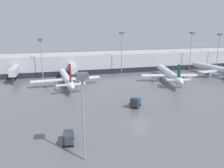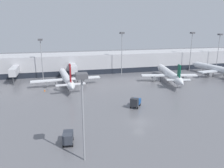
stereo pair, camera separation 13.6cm
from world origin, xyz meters
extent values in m
plane|color=slate|center=(0.00, 0.00, 0.00)|extent=(320.00, 320.00, 0.00)
cube|color=#B2B2B7|center=(0.00, 62.00, 4.50)|extent=(160.00, 16.00, 9.00)
cube|color=#1E232D|center=(0.00, 53.95, 1.20)|extent=(156.80, 0.10, 2.40)
cube|color=#BCBCC1|center=(-10.98, 48.09, 4.60)|extent=(2.60, 11.81, 2.80)
cylinder|color=#3F4247|center=(-10.98, 42.79, 1.60)|extent=(0.44, 0.44, 3.20)
cube|color=#BCBCC1|center=(-34.19, 48.42, 4.60)|extent=(2.60, 11.16, 2.80)
cylinder|color=#3F4247|center=(-34.19, 43.44, 1.60)|extent=(0.44, 0.44, 3.20)
cylinder|color=silver|center=(26.60, 34.51, 3.09)|extent=(9.06, 26.53, 3.06)
cone|color=silver|center=(30.02, 49.06, 3.09)|extent=(3.60, 3.94, 2.91)
cone|color=silver|center=(23.03, 19.36, 3.09)|extent=(3.73, 5.10, 2.75)
cube|color=silver|center=(26.44, 33.86, 2.48)|extent=(22.48, 7.95, 0.44)
cube|color=silver|center=(23.80, 22.62, 3.40)|extent=(8.66, 3.53, 0.35)
cube|color=#0C5138|center=(23.80, 22.62, 6.41)|extent=(0.95, 2.62, 4.80)
cylinder|color=slate|center=(20.34, 35.30, 1.55)|extent=(2.37, 3.48, 1.68)
cylinder|color=slate|center=(32.55, 32.42, 1.55)|extent=(2.37, 3.48, 1.68)
cylinder|color=#2D2D33|center=(28.57, 42.90, 0.86)|extent=(0.20, 0.20, 1.71)
cylinder|color=#2D2D33|center=(22.80, 34.04, 0.86)|extent=(0.20, 0.20, 1.71)
cylinder|color=#2D2D33|center=(29.78, 32.39, 0.86)|extent=(0.20, 0.20, 1.71)
cylinder|color=silver|center=(-14.55, 37.93, 3.05)|extent=(4.39, 25.56, 2.63)
cone|color=silver|center=(-15.54, 52.06, 3.05)|extent=(2.69, 3.05, 2.49)
cone|color=silver|center=(-13.52, 23.28, 3.05)|extent=(2.63, 4.09, 2.36)
cube|color=silver|center=(-14.50, 37.30, 2.52)|extent=(25.75, 4.20, 0.44)
cube|color=silver|center=(-13.73, 26.26, 3.31)|extent=(9.82, 2.03, 0.35)
cube|color=maroon|center=(-13.73, 26.26, 6.97)|extent=(0.51, 2.20, 6.27)
cylinder|color=slate|center=(-21.67, 36.80, 1.73)|extent=(1.63, 2.76, 1.44)
cylinder|color=slate|center=(-7.34, 37.80, 1.73)|extent=(1.63, 2.76, 1.44)
cylinder|color=#2D2D33|center=(-15.12, 46.18, 0.93)|extent=(0.20, 0.20, 1.87)
cylinder|color=#2D2D33|center=(-18.55, 36.38, 0.93)|extent=(0.20, 0.20, 1.87)
cylinder|color=#2D2D33|center=(-10.37, 36.95, 0.93)|extent=(0.20, 0.20, 1.87)
cylinder|color=silver|center=(51.89, 36.99, 3.26)|extent=(6.16, 25.62, 2.99)
cone|color=silver|center=(50.09, 51.24, 3.26)|extent=(3.23, 3.61, 2.84)
cube|color=silver|center=(51.97, 36.36, 2.67)|extent=(20.81, 5.66, 0.44)
cylinder|color=slate|center=(46.26, 35.63, 1.76)|extent=(2.06, 3.59, 1.64)
cylinder|color=#2D2D33|center=(50.86, 45.19, 0.96)|extent=(0.20, 0.20, 1.92)
cylinder|color=#2D2D33|center=(48.79, 35.31, 0.96)|extent=(0.20, 0.20, 1.92)
cylinder|color=#2D2D33|center=(55.32, 36.14, 0.96)|extent=(0.20, 0.20, 1.92)
cube|color=#19478C|center=(3.17, 10.17, 1.37)|extent=(3.25, 3.33, 1.34)
cube|color=#26282D|center=(1.95, 8.52, 1.78)|extent=(2.58, 2.48, 2.17)
cylinder|color=black|center=(2.70, 7.89, 0.35)|extent=(0.62, 0.71, 0.70)
cylinder|color=black|center=(1.13, 9.05, 0.35)|extent=(0.62, 0.71, 0.70)
cylinder|color=black|center=(4.22, 9.96, 0.35)|extent=(0.62, 0.71, 0.70)
cylinder|color=black|center=(2.65, 11.12, 0.35)|extent=(0.62, 0.71, 0.70)
cube|color=#2D333D|center=(-16.68, -4.93, 1.36)|extent=(2.18, 2.63, 1.32)
cube|color=#333842|center=(-16.91, -6.87, 1.59)|extent=(1.97, 1.69, 1.78)
cylinder|color=black|center=(-16.06, -7.03, 0.35)|extent=(0.33, 0.72, 0.70)
cylinder|color=black|center=(-17.77, -6.83, 0.35)|extent=(0.33, 0.72, 0.70)
cylinder|color=black|center=(-15.77, -4.61, 0.35)|extent=(0.33, 0.72, 0.70)
cylinder|color=black|center=(-17.48, -4.41, 0.35)|extent=(0.33, 0.72, 0.70)
cone|color=orange|center=(-22.40, 32.01, 0.30)|extent=(0.47, 0.47, 0.60)
cylinder|color=gray|center=(47.08, 50.71, 9.17)|extent=(0.30, 0.30, 18.34)
cube|color=#4C4C51|center=(47.08, 50.71, 18.74)|extent=(1.80, 1.80, 0.80)
cylinder|color=gray|center=(62.81, 50.40, 8.74)|extent=(0.30, 0.30, 17.48)
cube|color=#4C4C51|center=(62.81, 50.40, 17.88)|extent=(1.80, 1.80, 0.80)
cylinder|color=gray|center=(-14.46, -11.83, 7.08)|extent=(0.30, 0.30, 14.15)
cube|color=#4C4C51|center=(-14.46, -11.83, 14.55)|extent=(1.80, 1.80, 0.80)
cylinder|color=gray|center=(10.98, 49.53, 9.30)|extent=(0.30, 0.30, 18.60)
cube|color=#4C4C51|center=(10.98, 49.53, 19.00)|extent=(1.80, 1.80, 0.80)
cylinder|color=gray|center=(-23.50, 49.90, 8.08)|extent=(0.30, 0.30, 16.16)
cube|color=#4C4C51|center=(-23.50, 49.90, 16.56)|extent=(1.80, 1.80, 0.80)
camera|label=1|loc=(-18.31, -44.17, 21.80)|focal=35.00mm
camera|label=2|loc=(-18.18, -44.21, 21.80)|focal=35.00mm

